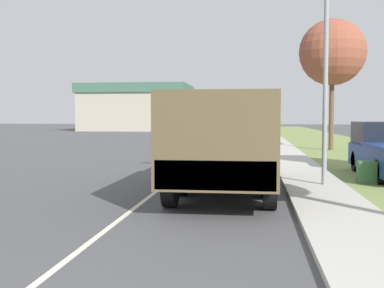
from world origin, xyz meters
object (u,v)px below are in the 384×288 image
object	(u,v)px
lamp_post	(318,55)
military_truck	(226,137)
car_fourth_ahead	(249,126)
car_second_ahead	(203,133)
car_nearest_ahead	(242,142)
car_third_ahead	(246,129)

from	to	relation	value
lamp_post	military_truck	bearing A→B (deg)	-158.81
military_truck	car_fourth_ahead	xyz separation A→B (m)	(0.09, 55.16, -0.80)
military_truck	car_second_ahead	world-z (taller)	military_truck
car_second_ahead	car_fourth_ahead	world-z (taller)	car_fourth_ahead
car_second_ahead	car_nearest_ahead	bearing A→B (deg)	-75.56
car_third_ahead	car_fourth_ahead	size ratio (longest dim) A/B	1.18
car_third_ahead	car_fourth_ahead	bearing A→B (deg)	89.38
car_nearest_ahead	military_truck	bearing A→B (deg)	-90.44
car_nearest_ahead	lamp_post	bearing A→B (deg)	-78.84
military_truck	car_second_ahead	bearing A→B (deg)	97.26
car_second_ahead	lamp_post	size ratio (longest dim) A/B	0.71
car_second_ahead	car_fourth_ahead	distance (m)	27.73
military_truck	car_second_ahead	distance (m)	27.91
car_second_ahead	car_third_ahead	distance (m)	13.93
car_nearest_ahead	car_third_ahead	bearing A→B (deg)	90.35
car_second_ahead	lamp_post	distance (m)	27.55
car_nearest_ahead	lamp_post	size ratio (longest dim) A/B	0.68
lamp_post	car_nearest_ahead	bearing A→B (deg)	101.16
car_second_ahead	military_truck	bearing A→B (deg)	-82.74
car_fourth_ahead	lamp_post	size ratio (longest dim) A/B	0.64
car_fourth_ahead	car_third_ahead	bearing A→B (deg)	-90.62
car_nearest_ahead	lamp_post	xyz separation A→B (m)	(2.48, -12.58, 3.22)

